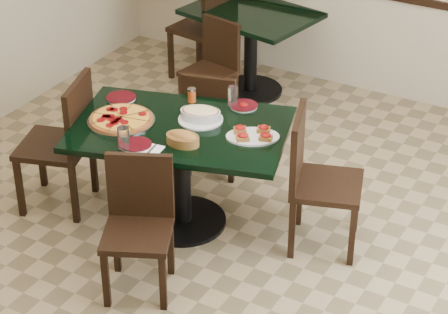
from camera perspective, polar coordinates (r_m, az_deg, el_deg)
The scene contains 20 objects.
floor at distance 5.70m, azimuth -0.52°, elevation -6.42°, with size 5.50×5.50×0.00m, color #89724F.
main_table at distance 5.70m, azimuth -2.82°, elevation 0.39°, with size 1.57×1.24×0.75m.
back_table at distance 7.51m, azimuth 1.77°, elevation 7.89°, with size 1.16×0.93×0.75m.
chair_far at distance 6.31m, azimuth -0.76°, elevation 2.58°, with size 0.48×0.48×0.84m.
chair_near at distance 5.24m, azimuth -5.59°, elevation -3.96°, with size 0.53×0.53×0.86m.
chair_right at distance 5.55m, azimuth 5.89°, elevation -1.09°, with size 0.56×0.56×0.94m.
chair_left at distance 5.99m, azimuth -10.32°, elevation 1.30°, with size 0.57×0.57×0.97m.
back_chair_near at distance 7.21m, azimuth -0.66°, elevation 6.13°, with size 0.44×0.44×0.80m.
back_chair_left at distance 7.74m, azimuth -0.93°, elevation 8.84°, with size 0.52×0.52×0.98m.
pepperoni_pizza at distance 5.70m, azimuth -6.74°, elevation 2.49°, with size 0.44×0.44×0.04m.
lasagna_casserole at distance 5.66m, azimuth -1.54°, elevation 2.82°, with size 0.30×0.29×0.09m.
bread_basket at distance 5.39m, azimuth -2.71°, elevation 1.22°, with size 0.23×0.17×0.09m.
bruschetta_platter at distance 5.47m, azimuth 1.89°, elevation 1.48°, with size 0.41×0.37×0.05m.
side_plate_near at distance 5.41m, azimuth -5.71°, elevation 0.80°, with size 0.19×0.19×0.02m.
side_plate_far_r at distance 5.84m, azimuth 1.30°, elevation 3.37°, with size 0.19×0.19×0.03m.
side_plate_far_l at distance 5.99m, azimuth -6.73°, elevation 3.87°, with size 0.20×0.20×0.02m.
napkin_setting at distance 5.36m, azimuth -4.98°, elevation 0.45°, with size 0.18×0.18×0.01m.
water_glass_a at distance 5.83m, azimuth 0.58°, elevation 3.97°, with size 0.07×0.07×0.14m, color white.
water_glass_b at distance 5.34m, azimuth -6.57°, elevation 1.19°, with size 0.07×0.07×0.15m, color white.
pepper_shaker at distance 5.90m, azimuth -2.12°, elevation 4.08°, with size 0.06×0.06×0.10m.
Camera 1 is at (2.30, -3.91, 3.45)m, focal length 70.00 mm.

